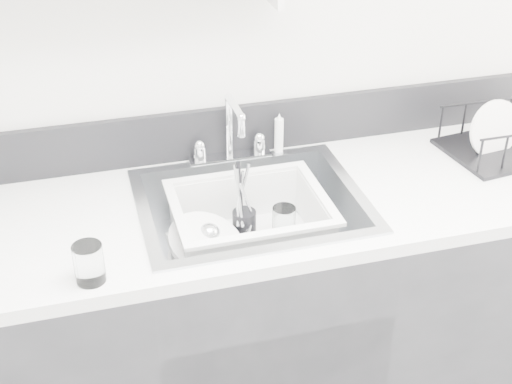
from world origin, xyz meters
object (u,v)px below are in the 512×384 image
object	(u,v)px
counter_run	(252,324)
sink	(251,227)
dish_rack	(507,132)
wash_tub	(250,225)

from	to	relation	value
counter_run	sink	distance (m)	0.37
counter_run	dish_rack	size ratio (longest dim) A/B	8.62
dish_rack	wash_tub	bearing A→B (deg)	178.04
counter_run	dish_rack	bearing A→B (deg)	5.23
counter_run	dish_rack	distance (m)	1.01
counter_run	sink	xyz separation A→B (m)	(0.00, 0.00, 0.37)
wash_tub	dish_rack	bearing A→B (deg)	5.20
dish_rack	sink	bearing A→B (deg)	178.07
counter_run	dish_rack	world-z (taller)	dish_rack
sink	dish_rack	world-z (taller)	dish_rack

